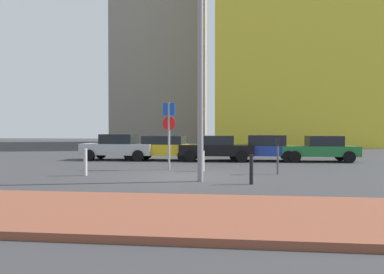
{
  "coord_description": "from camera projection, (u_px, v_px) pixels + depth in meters",
  "views": [
    {
      "loc": [
        1.96,
        -14.3,
        1.77
      ],
      "look_at": [
        -0.1,
        3.02,
        1.44
      ],
      "focal_mm": 35.59,
      "sensor_mm": 36.0,
      "label": 1
    }
  ],
  "objects": [
    {
      "name": "ground_plane",
      "position": [
        185.0,
        176.0,
        14.46
      ],
      "size": [
        120.0,
        120.0,
        0.0
      ],
      "primitive_type": "plane",
      "color": "#38383A"
    },
    {
      "name": "sidewalk_brick",
      "position": [
        141.0,
        212.0,
        7.83
      ],
      "size": [
        40.0,
        3.9,
        0.14
      ],
      "primitive_type": "cube",
      "color": "brown",
      "rests_on": "ground"
    },
    {
      "name": "parked_car_silver",
      "position": [
        119.0,
        147.0,
        22.3
      ],
      "size": [
        4.3,
        2.05,
        1.52
      ],
      "color": "#B7BABF",
      "rests_on": "ground"
    },
    {
      "name": "parked_car_yellow",
      "position": [
        161.0,
        147.0,
        22.23
      ],
      "size": [
        4.69,
        2.18,
        1.42
      ],
      "color": "gold",
      "rests_on": "ground"
    },
    {
      "name": "parked_car_black",
      "position": [
        217.0,
        148.0,
        21.62
      ],
      "size": [
        4.14,
        2.04,
        1.44
      ],
      "color": "black",
      "rests_on": "ground"
    },
    {
      "name": "parked_car_blue",
      "position": [
        263.0,
        148.0,
        21.69
      ],
      "size": [
        4.25,
        2.13,
        1.47
      ],
      "color": "#1E389E",
      "rests_on": "ground"
    },
    {
      "name": "parked_car_green",
      "position": [
        320.0,
        148.0,
        21.18
      ],
      "size": [
        4.19,
        1.97,
        1.43
      ],
      "color": "#237238",
      "rests_on": "ground"
    },
    {
      "name": "parking_sign_post",
      "position": [
        169.0,
        127.0,
        16.87
      ],
      "size": [
        0.59,
        0.16,
        2.99
      ],
      "color": "gray",
      "rests_on": "ground"
    },
    {
      "name": "parking_meter",
      "position": [
        278.0,
        151.0,
        15.13
      ],
      "size": [
        0.18,
        0.14,
        1.46
      ],
      "color": "#4C4C51",
      "rests_on": "ground"
    },
    {
      "name": "street_lamp",
      "position": [
        200.0,
        51.0,
        12.95
      ],
      "size": [
        0.7,
        0.36,
        7.68
      ],
      "color": "gray",
      "rests_on": "ground"
    },
    {
      "name": "traffic_bollard_near",
      "position": [
        203.0,
        161.0,
        16.27
      ],
      "size": [
        0.15,
        0.15,
        0.88
      ],
      "primitive_type": "cylinder",
      "color": "#B7B7BC",
      "rests_on": "ground"
    },
    {
      "name": "traffic_bollard_mid",
      "position": [
        251.0,
        170.0,
        12.35
      ],
      "size": [
        0.12,
        0.12,
        0.96
      ],
      "primitive_type": "cylinder",
      "color": "black",
      "rests_on": "ground"
    },
    {
      "name": "traffic_bollard_far",
      "position": [
        85.0,
        162.0,
        14.69
      ],
      "size": [
        0.15,
        0.15,
        1.05
      ],
      "primitive_type": "cylinder",
      "color": "#B7B7BC",
      "rests_on": "ground"
    },
    {
      "name": "building_colorful_midrise",
      "position": [
        290.0,
        23.0,
        44.01
      ],
      "size": [
        16.49,
        15.37,
        28.35
      ],
      "primitive_type": "cube",
      "color": "gold",
      "rests_on": "ground"
    },
    {
      "name": "building_under_construction",
      "position": [
        162.0,
        53.0,
        51.82
      ],
      "size": [
        11.57,
        10.13,
        24.47
      ],
      "primitive_type": "cube",
      "color": "gray",
      "rests_on": "ground"
    }
  ]
}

